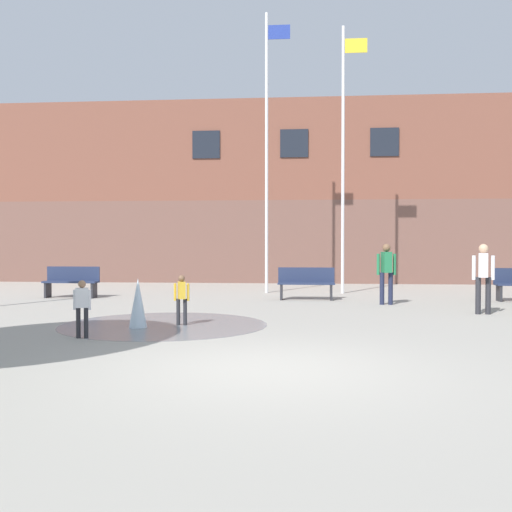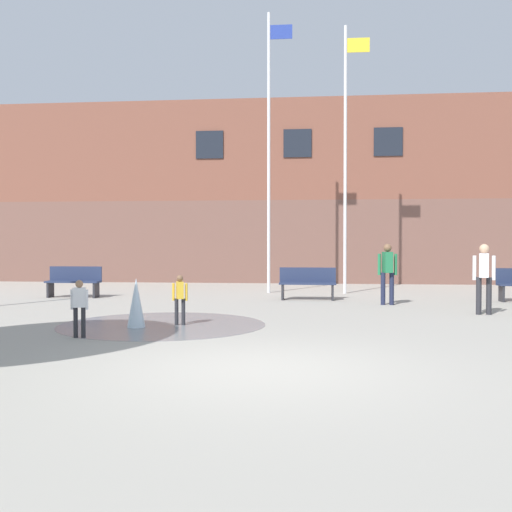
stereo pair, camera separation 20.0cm
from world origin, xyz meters
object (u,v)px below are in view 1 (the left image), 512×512
(child_in_fountain, at_px, (182,296))
(flagpole_right, at_px, (344,152))
(park_bench_center, at_px, (306,283))
(adult_watching, at_px, (483,273))
(adult_near_bench, at_px, (386,269))
(child_running, at_px, (82,304))
(flagpole_left, at_px, (267,146))
(park_bench_far_left, at_px, (72,281))

(child_in_fountain, bearing_deg, flagpole_right, -45.52)
(park_bench_center, distance_m, flagpole_right, 4.75)
(adult_watching, bearing_deg, adult_near_bench, 61.23)
(child_in_fountain, distance_m, adult_near_bench, 6.22)
(adult_watching, bearing_deg, flagpole_right, 43.96)
(child_running, distance_m, adult_near_bench, 8.38)
(flagpole_left, relative_size, flagpole_right, 1.06)
(park_bench_far_left, relative_size, child_running, 1.62)
(child_running, relative_size, adult_near_bench, 0.62)
(child_running, bearing_deg, park_bench_center, -136.24)
(child_in_fountain, relative_size, flagpole_right, 0.12)
(adult_near_bench, relative_size, flagpole_left, 0.18)
(child_in_fountain, relative_size, adult_watching, 0.62)
(flagpole_right, bearing_deg, child_in_fountain, -114.95)
(child_in_fountain, distance_m, flagpole_left, 8.84)
(child_running, bearing_deg, child_in_fountain, -146.79)
(adult_watching, relative_size, flagpole_right, 0.19)
(park_bench_far_left, bearing_deg, adult_near_bench, -7.80)
(park_bench_center, xyz_separation_m, flagpole_left, (-1.26, 2.26, 4.26))
(child_in_fountain, relative_size, adult_near_bench, 0.62)
(park_bench_far_left, distance_m, flagpole_right, 9.27)
(park_bench_center, relative_size, child_in_fountain, 1.62)
(park_bench_center, bearing_deg, flagpole_left, 119.19)
(park_bench_far_left, height_order, flagpole_left, flagpole_left)
(child_running, bearing_deg, adult_watching, -170.81)
(flagpole_left, bearing_deg, park_bench_far_left, -158.63)
(child_in_fountain, xyz_separation_m, adult_watching, (6.42, 2.38, 0.35))
(adult_watching, relative_size, flagpole_left, 0.18)
(flagpole_right, bearing_deg, adult_near_bench, -75.12)
(park_bench_center, height_order, child_in_fountain, child_in_fountain)
(flagpole_right, bearing_deg, child_running, -117.64)
(adult_watching, height_order, flagpole_left, flagpole_left)
(child_running, height_order, adult_watching, adult_watching)
(park_bench_far_left, distance_m, adult_watching, 11.34)
(park_bench_center, bearing_deg, flagpole_right, 62.47)
(child_running, height_order, flagpole_left, flagpole_left)
(child_in_fountain, height_order, adult_watching, adult_watching)
(child_in_fountain, xyz_separation_m, adult_near_bench, (4.50, 4.28, 0.35))
(child_running, height_order, child_in_fountain, same)
(park_bench_center, height_order, flagpole_left, flagpole_left)
(park_bench_far_left, distance_m, flagpole_left, 7.39)
(park_bench_far_left, height_order, child_running, child_running)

